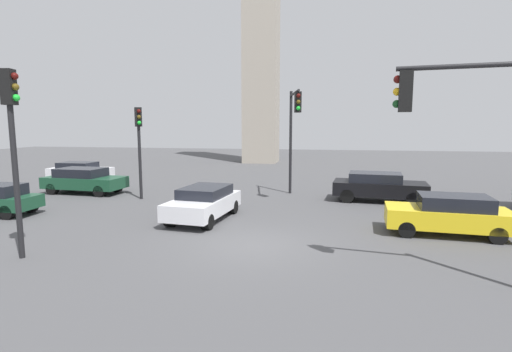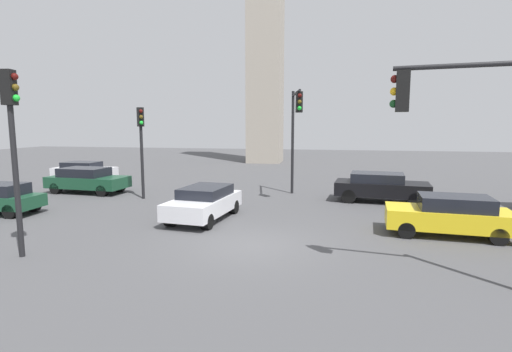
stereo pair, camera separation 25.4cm
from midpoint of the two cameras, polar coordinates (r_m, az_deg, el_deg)
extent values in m
plane|color=#4C4C4F|center=(13.00, -0.29, -10.13)|extent=(102.20, 102.20, 0.00)
cylinder|color=black|center=(22.31, 5.75, 4.86)|extent=(0.16, 0.16, 5.85)
cylinder|color=black|center=(20.65, 6.32, 12.09)|extent=(0.79, 3.39, 0.12)
cube|color=black|center=(19.16, 6.78, 10.79)|extent=(0.38, 0.38, 1.00)
sphere|color=#4C0F0C|center=(18.98, 6.87, 11.73)|extent=(0.20, 0.20, 0.20)
sphere|color=#594714|center=(18.96, 6.85, 10.83)|extent=(0.20, 0.20, 0.20)
sphere|color=green|center=(18.94, 6.84, 9.92)|extent=(0.20, 0.20, 0.20)
cylinder|color=black|center=(13.27, -31.58, 1.28)|extent=(0.16, 0.16, 5.51)
cube|color=black|center=(13.26, -32.25, 11.01)|extent=(0.37, 0.37, 1.00)
sphere|color=#4C0F0C|center=(13.18, -31.61, 12.40)|extent=(0.20, 0.20, 0.20)
sphere|color=#594714|center=(13.15, -31.52, 11.10)|extent=(0.20, 0.20, 0.20)
sphere|color=green|center=(13.13, -31.43, 9.80)|extent=(0.20, 0.20, 0.20)
cylinder|color=black|center=(10.56, 29.26, 14.07)|extent=(3.19, 0.57, 0.12)
cube|color=black|center=(10.37, 21.53, 11.57)|extent=(0.36, 0.36, 1.00)
sphere|color=#4C0F0C|center=(10.40, 20.48, 13.27)|extent=(0.20, 0.20, 0.20)
sphere|color=yellow|center=(10.37, 20.40, 11.62)|extent=(0.20, 0.20, 0.20)
sphere|color=#14471E|center=(10.35, 20.33, 9.97)|extent=(0.20, 0.20, 0.20)
cylinder|color=black|center=(21.44, -16.19, 3.19)|extent=(0.16, 0.16, 4.87)
cube|color=black|center=(21.39, -16.38, 8.36)|extent=(0.45, 0.45, 1.00)
sphere|color=#4C0F0C|center=(21.20, -16.31, 9.18)|extent=(0.20, 0.20, 0.20)
sphere|color=#594714|center=(21.20, -16.28, 8.37)|extent=(0.20, 0.20, 0.20)
sphere|color=green|center=(21.19, -16.25, 7.56)|extent=(0.20, 0.20, 0.20)
cube|color=#19472D|center=(24.61, -23.29, -0.80)|extent=(4.69, 2.22, 0.65)
cube|color=black|center=(24.68, -23.77, 0.49)|extent=(2.66, 1.86, 0.54)
cylinder|color=black|center=(24.37, -19.21, -1.45)|extent=(0.66, 0.39, 0.64)
cylinder|color=black|center=(23.09, -21.42, -2.03)|extent=(0.66, 0.39, 0.64)
cylinder|color=black|center=(26.24, -24.86, -1.12)|extent=(0.66, 0.39, 0.64)
cylinder|color=black|center=(25.05, -27.18, -1.63)|extent=(0.66, 0.39, 0.64)
cube|color=black|center=(21.00, 18.37, -1.78)|extent=(4.82, 2.45, 0.68)
cube|color=black|center=(20.92, 17.80, -0.26)|extent=(2.76, 2.00, 0.51)
cylinder|color=black|center=(21.95, 22.42, -2.48)|extent=(0.73, 0.43, 0.70)
cylinder|color=black|center=(20.35, 22.80, -3.24)|extent=(0.73, 0.43, 0.70)
cylinder|color=black|center=(21.89, 14.17, -2.16)|extent=(0.73, 0.43, 0.70)
cylinder|color=black|center=(20.29, 13.90, -2.90)|extent=(0.73, 0.43, 0.70)
cube|color=silver|center=(29.87, -23.75, 0.52)|extent=(4.18, 1.84, 0.68)
cube|color=black|center=(29.94, -24.13, 1.50)|extent=(2.34, 1.62, 0.43)
cylinder|color=black|center=(29.75, -20.64, -0.01)|extent=(0.59, 0.33, 0.59)
cylinder|color=black|center=(28.49, -22.25, -0.40)|extent=(0.59, 0.33, 0.59)
cylinder|color=black|center=(31.35, -25.06, 0.12)|extent=(0.59, 0.33, 0.59)
cylinder|color=black|center=(30.16, -26.75, -0.24)|extent=(0.59, 0.33, 0.59)
cube|color=silver|center=(16.35, -7.27, -4.23)|extent=(2.31, 4.34, 0.65)
cube|color=black|center=(16.44, -7.00, -2.33)|extent=(1.90, 2.49, 0.46)
cylinder|color=black|center=(14.85, -6.80, -6.71)|extent=(0.40, 0.64, 0.61)
cylinder|color=black|center=(15.54, -12.05, -6.19)|extent=(0.40, 0.64, 0.61)
cylinder|color=black|center=(17.41, -2.98, -4.56)|extent=(0.40, 0.64, 0.61)
cylinder|color=black|center=(17.99, -7.62, -4.21)|extent=(0.40, 0.64, 0.61)
cylinder|color=black|center=(19.43, -32.20, -4.43)|extent=(0.62, 0.30, 0.61)
cylinder|color=black|center=(20.41, -29.69, -3.74)|extent=(0.62, 0.30, 0.61)
cube|color=yellow|center=(15.54, 26.86, -5.61)|extent=(4.33, 2.10, 0.68)
cube|color=black|center=(15.47, 27.74, -3.59)|extent=(2.47, 1.74, 0.53)
cylinder|color=black|center=(14.71, 21.79, -7.40)|extent=(0.61, 0.36, 0.58)
cylinder|color=black|center=(16.11, 21.29, -6.10)|extent=(0.61, 0.36, 0.58)
cylinder|color=black|center=(15.27, 32.59, -7.52)|extent=(0.61, 0.36, 0.58)
cylinder|color=black|center=(16.62, 31.19, -6.27)|extent=(0.61, 0.36, 0.58)
cube|color=#A89E8E|center=(42.88, 1.60, 23.13)|extent=(3.48, 3.48, 30.98)
camera|label=1|loc=(0.13, -89.53, 0.06)|focal=27.08mm
camera|label=2|loc=(0.13, 90.47, -0.06)|focal=27.08mm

